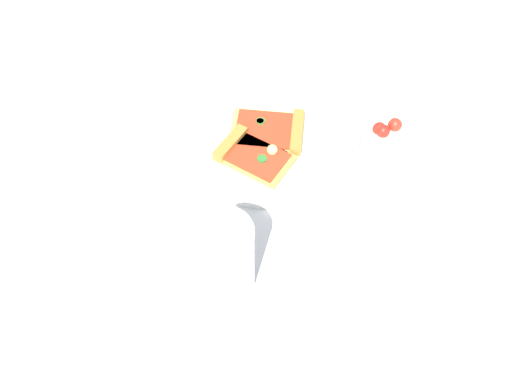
{
  "coord_description": "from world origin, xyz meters",
  "views": [
    {
      "loc": [
        -0.58,
        -0.01,
        0.68
      ],
      "look_at": [
        -0.1,
        -0.02,
        0.03
      ],
      "focal_mm": 35.38,
      "sensor_mm": 36.0,
      "label": 1
    }
  ],
  "objects": [
    {
      "name": "salad_bowl",
      "position": [
        -0.02,
        -0.24,
        0.04
      ],
      "size": [
        0.1,
        0.1,
        0.08
      ],
      "color": "white",
      "rests_on": "ground_plane"
    },
    {
      "name": "pizza_slice_far",
      "position": [
        -0.01,
        -0.01,
        0.02
      ],
      "size": [
        0.13,
        0.15,
        0.03
      ],
      "color": "gold",
      "rests_on": "plate"
    },
    {
      "name": "ground_plane",
      "position": [
        0.0,
        0.0,
        0.0
      ],
      "size": [
        2.4,
        2.4,
        0.0
      ],
      "primitive_type": "plane",
      "color": "silver",
      "rests_on": "ground"
    },
    {
      "name": "soda_glass",
      "position": [
        -0.24,
        0.03,
        0.07
      ],
      "size": [
        0.08,
        0.08,
        0.14
      ],
      "color": "silver",
      "rests_on": "ground_plane"
    },
    {
      "name": "plate",
      "position": [
        0.01,
        -0.03,
        0.01
      ],
      "size": [
        0.24,
        0.24,
        0.01
      ],
      "primitive_type": "cylinder",
      "color": "white",
      "rests_on": "ground_plane"
    },
    {
      "name": "paper_napkin",
      "position": [
        -0.15,
        0.18,
        0.0
      ],
      "size": [
        0.16,
        0.15,
        0.0
      ],
      "primitive_type": "cube",
      "rotation": [
        0.0,
        0.0,
        -0.34
      ],
      "color": "silver",
      "rests_on": "ground_plane"
    },
    {
      "name": "pizza_slice_near",
      "position": [
        0.04,
        -0.05,
        0.02
      ],
      "size": [
        0.11,
        0.14,
        0.02
      ],
      "color": "#E5B256",
      "rests_on": "plate"
    }
  ]
}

